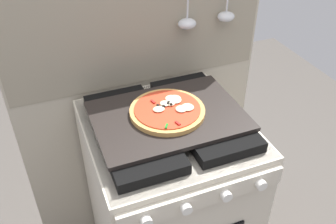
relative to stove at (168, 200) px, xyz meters
The scene contains 4 objects.
kitchen_backsplash 0.48m from the stove, 89.56° to the left, with size 1.10×0.09×1.55m.
stove is the anchor object (origin of this frame).
baking_tray 0.46m from the stove, 90.00° to the left, with size 0.54×0.38×0.02m, color black.
pizza_left 0.48m from the stove, 72.56° to the left, with size 0.27×0.27×0.03m.
Camera 1 is at (-0.40, -1.01, 1.73)m, focal length 40.13 mm.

